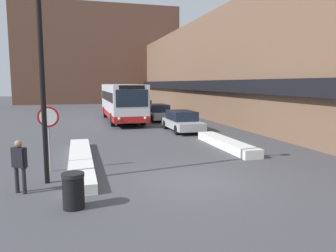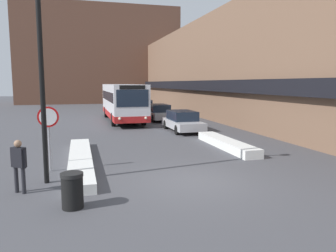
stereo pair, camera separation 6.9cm
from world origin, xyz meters
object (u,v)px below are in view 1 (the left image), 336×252
pedestrian (19,162)px  trash_bin (73,191)px  city_bus (122,101)px  stop_sign (49,125)px  parked_car_back (143,107)px  street_lamp (49,45)px  parked_car_middle (158,112)px  parked_car_front (182,121)px

pedestrian → trash_bin: size_ratio=1.69×
city_bus → stop_sign: bearing=-106.8°
parked_car_back → stop_sign: (-7.88, -22.52, 1.03)m
pedestrian → trash_bin: pedestrian is taller
street_lamp → trash_bin: bearing=-76.4°
stop_sign → street_lamp: street_lamp is taller
parked_car_middle → street_lamp: bearing=-114.4°
parked_car_front → parked_car_middle: size_ratio=0.99×
street_lamp → parked_car_back: bearing=72.4°
city_bus → parked_car_back: 7.57m
parked_car_middle → stop_sign: 17.29m
city_bus → parked_car_middle: city_bus is taller
parked_car_front → parked_car_back: 13.99m
stop_sign → trash_bin: bearing=-77.8°
parked_car_front → parked_car_middle: 6.83m
parked_car_back → street_lamp: 25.46m
parked_car_back → trash_bin: bearing=-104.8°
stop_sign → trash_bin: 4.28m
parked_car_back → stop_sign: stop_sign is taller
city_bus → stop_sign: size_ratio=4.57×
stop_sign → trash_bin: stop_sign is taller
city_bus → parked_car_front: 7.90m
pedestrian → city_bus: bearing=110.3°
city_bus → parked_car_back: (3.13, 6.82, -0.98)m
parked_car_front → trash_bin: bearing=-119.3°
city_bus → trash_bin: bearing=-101.2°
parked_car_front → pedestrian: 13.83m
city_bus → parked_car_middle: (3.13, -0.35, -1.00)m
city_bus → pedestrian: bearing=-106.7°
city_bus → pedestrian: 18.86m
stop_sign → street_lamp: (0.25, -1.48, 2.69)m
city_bus → stop_sign: (-4.75, -15.70, 0.04)m
parked_car_middle → pedestrian: 19.65m
parked_car_middle → pedestrian: pedestrian is taller
street_lamp → pedestrian: (-0.92, -0.86, -3.48)m
parked_car_front → parked_car_back: bearing=90.0°
parked_car_back → pedestrian: (-8.55, -24.86, 0.23)m
parked_car_front → street_lamp: street_lamp is taller
parked_car_back → parked_car_front: bearing=-90.0°
city_bus → street_lamp: bearing=-104.7°
stop_sign → pedestrian: 2.56m
street_lamp → pedestrian: street_lamp is taller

